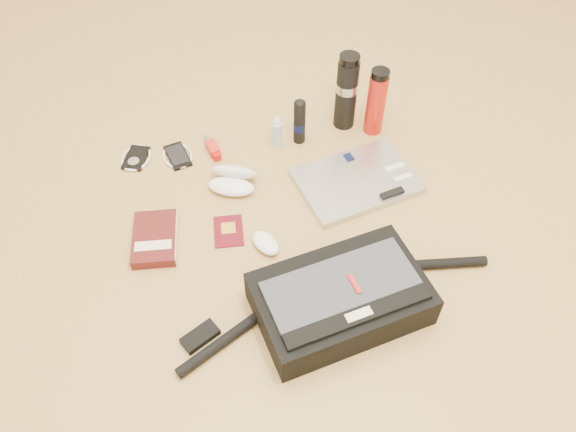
{
  "coord_description": "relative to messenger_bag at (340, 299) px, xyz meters",
  "views": [
    {
      "loc": [
        -0.28,
        -0.96,
        1.34
      ],
      "look_at": [
        -0.01,
        0.07,
        0.06
      ],
      "focal_mm": 35.0,
      "sensor_mm": 36.0,
      "label": 1
    }
  ],
  "objects": [
    {
      "name": "ipod",
      "position": [
        -0.48,
        0.73,
        -0.05
      ],
      "size": [
        0.13,
        0.13,
        0.01
      ],
      "rotation": [
        0.0,
        0.0,
        -0.41
      ],
      "color": "black",
      "rests_on": "ground"
    },
    {
      "name": "thermos_black",
      "position": [
        0.26,
        0.73,
        0.09
      ],
      "size": [
        0.09,
        0.09,
        0.29
      ],
      "rotation": [
        0.0,
        0.0,
        -0.18
      ],
      "color": "black",
      "rests_on": "ground"
    },
    {
      "name": "inhaler",
      "position": [
        -0.22,
        0.71,
        -0.04
      ],
      "size": [
        0.04,
        0.12,
        0.03
      ],
      "rotation": [
        0.0,
        0.0,
        0.16
      ],
      "color": "red",
      "rests_on": "ground"
    },
    {
      "name": "mouse",
      "position": [
        -0.14,
        0.26,
        -0.04
      ],
      "size": [
        0.1,
        0.12,
        0.03
      ],
      "rotation": [
        0.0,
        0.0,
        0.41
      ],
      "color": "white",
      "rests_on": "ground"
    },
    {
      "name": "thermos_red",
      "position": [
        0.35,
        0.67,
        0.07
      ],
      "size": [
        0.09,
        0.09,
        0.25
      ],
      "rotation": [
        0.0,
        0.0,
        -0.37
      ],
      "color": "#B31910",
      "rests_on": "ground"
    },
    {
      "name": "messenger_bag",
      "position": [
        0.0,
        0.0,
        0.0
      ],
      "size": [
        0.92,
        0.33,
        0.13
      ],
      "rotation": [
        0.0,
        0.0,
        0.13
      ],
      "color": "black",
      "rests_on": "ground"
    },
    {
      "name": "phone",
      "position": [
        -0.35,
        0.71,
        -0.05
      ],
      "size": [
        0.12,
        0.13,
        0.01
      ],
      "rotation": [
        0.0,
        0.0,
        0.19
      ],
      "color": "black",
      "rests_on": "ground"
    },
    {
      "name": "ground",
      "position": [
        -0.05,
        0.24,
        -0.06
      ],
      "size": [
        4.0,
        4.0,
        0.0
      ],
      "primitive_type": "plane",
      "color": "#AF8849",
      "rests_on": "ground"
    },
    {
      "name": "laptop",
      "position": [
        0.2,
        0.44,
        -0.04
      ],
      "size": [
        0.41,
        0.32,
        0.04
      ],
      "rotation": [
        0.0,
        0.0,
        0.17
      ],
      "color": "#B1B1B3",
      "rests_on": "ground"
    },
    {
      "name": "book",
      "position": [
        -0.46,
        0.36,
        -0.04
      ],
      "size": [
        0.16,
        0.21,
        0.04
      ],
      "rotation": [
        0.0,
        0.0,
        -0.16
      ],
      "color": "#451211",
      "rests_on": "ground"
    },
    {
      "name": "spray_bottle",
      "position": [
        -0.0,
        0.68,
        -0.0
      ],
      "size": [
        0.04,
        0.04,
        0.12
      ],
      "rotation": [
        0.0,
        0.0,
        0.4
      ],
      "color": "#97B4C8",
      "rests_on": "ground"
    },
    {
      "name": "passport",
      "position": [
        -0.24,
        0.35,
        -0.06
      ],
      "size": [
        0.1,
        0.13,
        0.01
      ],
      "rotation": [
        0.0,
        0.0,
        -0.13
      ],
      "color": "#520913",
      "rests_on": "ground"
    },
    {
      "name": "aerosol_can",
      "position": [
        0.08,
        0.68,
        0.03
      ],
      "size": [
        0.05,
        0.05,
        0.17
      ],
      "rotation": [
        0.0,
        0.0,
        -0.32
      ],
      "color": "black",
      "rests_on": "ground"
    },
    {
      "name": "sunglasses_case",
      "position": [
        -0.19,
        0.53,
        -0.03
      ],
      "size": [
        0.19,
        0.18,
        0.09
      ],
      "rotation": [
        0.0,
        0.0,
        -0.43
      ],
      "color": "white",
      "rests_on": "ground"
    }
  ]
}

